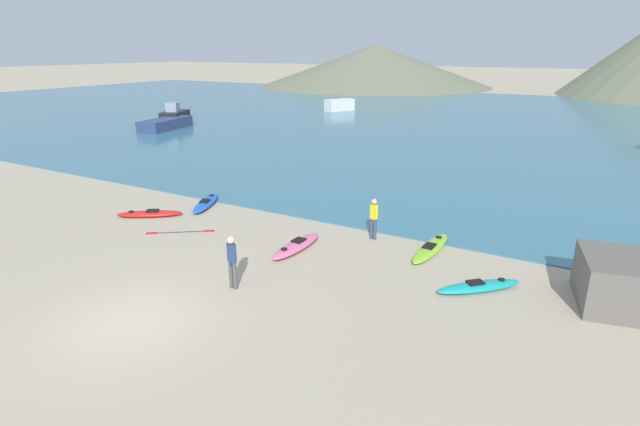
# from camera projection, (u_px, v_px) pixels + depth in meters

# --- Properties ---
(ground_plane) EXTENTS (400.00, 400.00, 0.00)m
(ground_plane) POSITION_uv_depth(u_px,v_px,m) (131.00, 323.00, 13.94)
(ground_plane) COLOR tan
(bay_water) EXTENTS (160.00, 70.00, 0.06)m
(bay_water) POSITION_uv_depth(u_px,v_px,m) (487.00, 122.00, 50.96)
(bay_water) COLOR teal
(bay_water) RESTS_ON ground_plane
(far_hill_left) EXTENTS (45.12, 45.12, 7.86)m
(far_hill_left) POSITION_uv_depth(u_px,v_px,m) (375.00, 66.00, 97.93)
(far_hill_left) COLOR #6B7056
(far_hill_left) RESTS_ON ground_plane
(kayak_on_sand_0) EXTENTS (0.76, 3.00, 0.37)m
(kayak_on_sand_0) POSITION_uv_depth(u_px,v_px,m) (297.00, 246.00, 18.92)
(kayak_on_sand_0) COLOR #E5668C
(kayak_on_sand_0) RESTS_ON ground_plane
(kayak_on_sand_1) EXTENTS (2.78, 2.24, 0.31)m
(kayak_on_sand_1) POSITION_uv_depth(u_px,v_px,m) (150.00, 214.00, 22.64)
(kayak_on_sand_1) COLOR red
(kayak_on_sand_1) RESTS_ON ground_plane
(kayak_on_sand_2) EXTENTS (2.50, 2.47, 0.33)m
(kayak_on_sand_2) POSITION_uv_depth(u_px,v_px,m) (479.00, 286.00, 15.73)
(kayak_on_sand_2) COLOR teal
(kayak_on_sand_2) RESTS_ON ground_plane
(kayak_on_sand_3) EXTENTS (1.90, 3.17, 0.33)m
(kayak_on_sand_3) POSITION_uv_depth(u_px,v_px,m) (206.00, 203.00, 24.17)
(kayak_on_sand_3) COLOR blue
(kayak_on_sand_3) RESTS_ON ground_plane
(kayak_on_sand_4) EXTENTS (0.77, 3.37, 0.30)m
(kayak_on_sand_4) POSITION_uv_depth(u_px,v_px,m) (431.00, 248.00, 18.79)
(kayak_on_sand_4) COLOR #8CCC2D
(kayak_on_sand_4) RESTS_ON ground_plane
(person_near_foreground) EXTENTS (0.36, 0.32, 1.77)m
(person_near_foreground) POSITION_uv_depth(u_px,v_px,m) (232.00, 259.00, 15.63)
(person_near_foreground) COLOR #4C4C4C
(person_near_foreground) RESTS_ON ground_plane
(person_near_waterline) EXTENTS (0.34, 0.24, 1.69)m
(person_near_waterline) POSITION_uv_depth(u_px,v_px,m) (374.00, 216.00, 19.73)
(person_near_waterline) COLOR #384260
(person_near_waterline) RESTS_ON ground_plane
(moored_boat_0) EXTENTS (2.86, 3.81, 1.37)m
(moored_boat_0) POSITION_uv_depth(u_px,v_px,m) (339.00, 105.00, 59.95)
(moored_boat_0) COLOR white
(moored_boat_0) RESTS_ON bay_water
(moored_boat_1) EXTENTS (3.11, 4.05, 2.11)m
(moored_boat_1) POSITION_uv_depth(u_px,v_px,m) (175.00, 116.00, 49.60)
(moored_boat_1) COLOR black
(moored_boat_1) RESTS_ON bay_water
(moored_boat_3) EXTENTS (3.11, 5.99, 0.95)m
(moored_boat_3) POSITION_uv_depth(u_px,v_px,m) (165.00, 124.00, 46.54)
(moored_boat_3) COLOR navy
(moored_boat_3) RESTS_ON bay_water
(loose_paddle) EXTENTS (2.34, 1.80, 0.03)m
(loose_paddle) POSITION_uv_depth(u_px,v_px,m) (180.00, 232.00, 20.73)
(loose_paddle) COLOR black
(loose_paddle) RESTS_ON ground_plane
(shoreline_rock) EXTENTS (3.38, 3.15, 1.51)m
(shoreline_rock) POSITION_uv_depth(u_px,v_px,m) (634.00, 284.00, 14.55)
(shoreline_rock) COLOR #605B56
(shoreline_rock) RESTS_ON ground_plane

